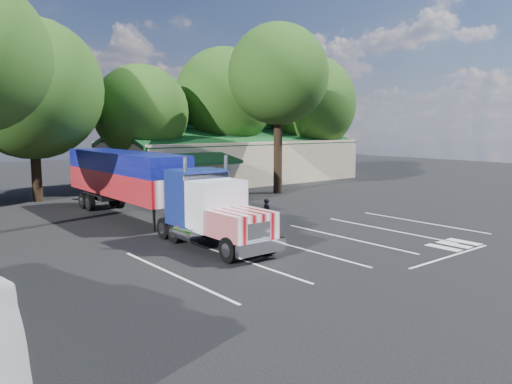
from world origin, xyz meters
TOP-DOWN VIEW (x-y plane):
  - ground at (0.00, 0.00)m, footprint 120.00×120.00m
  - event_hall at (13.74, 17.81)m, footprint 24.20×14.12m
  - tree_row_c at (-5.00, 16.20)m, footprint 10.00×10.00m
  - tree_row_d at (4.00, 17.50)m, footprint 8.00×8.00m
  - tree_row_e at (13.00, 18.00)m, footprint 9.60×9.60m
  - tree_row_f at (23.00, 16.80)m, footprint 10.40×10.40m
  - tree_near_right at (11.50, 8.50)m, footprint 8.00×8.00m
  - semi_truck at (-2.70, 3.86)m, footprint 3.22×19.57m
  - woman at (1.81, -1.59)m, footprint 0.39×0.58m
  - bicycle at (5.50, 8.00)m, footprint 1.24×2.06m
  - silver_sedan at (5.06, 10.50)m, footprint 4.92×2.57m

SIDE VIEW (x-z plane):
  - ground at x=0.00m, z-range 0.00..0.00m
  - bicycle at x=5.50m, z-range 0.00..1.02m
  - silver_sedan at x=5.06m, z-range 0.00..1.54m
  - woman at x=1.81m, z-range 0.00..1.59m
  - event_hall at x=13.74m, z-range -0.56..4.99m
  - semi_truck at x=-2.70m, z-range 0.27..4.36m
  - tree_row_d at x=4.00m, z-range 1.28..11.88m
  - tree_row_f at x=23.00m, z-range 1.29..14.29m
  - tree_row_c at x=-5.00m, z-range 1.51..14.56m
  - tree_row_e at x=13.00m, z-range 1.64..14.54m
  - tree_near_right at x=11.50m, z-range 2.71..16.21m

